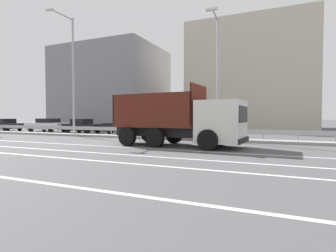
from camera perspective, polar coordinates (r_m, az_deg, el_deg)
ground_plane at (r=17.72m, az=-8.71°, el=-3.37°), size 320.00×320.00×0.00m
lane_strip_0 at (r=13.33m, az=-1.01°, el=-5.10°), size 62.78×0.16×0.01m
lane_strip_1 at (r=11.22m, az=-6.10°, el=-6.45°), size 62.78×0.16×0.01m
lane_strip_2 at (r=9.74m, az=-11.27°, el=-7.77°), size 62.78×0.16×0.01m
lane_strip_3 at (r=7.40m, az=-25.74°, el=-11.05°), size 62.78×0.16×0.01m
median_island at (r=20.02m, az=-4.62°, el=-2.47°), size 34.53×1.10×0.18m
median_guardrail at (r=21.06m, az=-3.07°, el=-0.94°), size 62.78×0.09×0.78m
dump_truck at (r=14.49m, az=5.49°, el=0.53°), size 7.60×3.06×3.39m
median_road_sign at (r=20.93m, az=-9.26°, el=0.97°), size 0.79×0.16×2.39m
street_lamp_1 at (r=24.28m, az=-20.25°, el=11.24°), size 0.71×2.69×10.10m
street_lamp_2 at (r=17.99m, az=10.66°, el=11.39°), size 0.71×2.38×8.20m
parked_car_1 at (r=36.18m, az=-31.76°, el=0.23°), size 3.94×2.14×1.43m
parked_car_2 at (r=31.55m, az=-24.76°, el=0.19°), size 4.72×1.99×1.48m
parked_car_3 at (r=28.10m, az=-18.13°, el=0.02°), size 4.02×1.88×1.45m
parked_car_4 at (r=24.58m, az=-8.53°, el=0.01°), size 4.82×2.21×1.62m
parked_car_5 at (r=22.30m, az=1.70°, el=-0.54°), size 3.86×1.86×1.29m
background_building_0 at (r=41.46m, az=-12.15°, el=7.88°), size 14.76×11.55×11.86m
background_building_1 at (r=39.96m, az=18.05°, el=9.33°), size 15.32×16.00×13.63m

